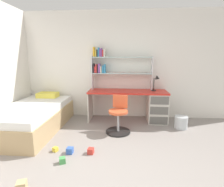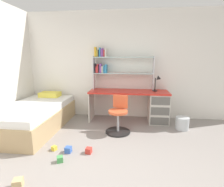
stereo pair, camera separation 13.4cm
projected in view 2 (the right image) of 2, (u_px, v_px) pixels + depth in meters
The scene contains 12 objects.
room_shell at pixel (53, 68), 3.23m from camera, with size 6.18×6.45×2.71m.
desk at pixel (149, 105), 4.21m from camera, with size 1.91×0.61×0.76m.
bookshelf_hutch at pixel (113, 65), 4.31m from camera, with size 1.51×0.22×1.05m.
desk_lamp at pixel (158, 81), 4.09m from camera, with size 0.20×0.17×0.38m.
swivel_chair at pixel (118, 118), 3.63m from camera, with size 0.52×0.52×0.77m.
bed_platform at pixel (35, 116), 3.84m from camera, with size 1.16×2.09×0.67m.
waste_bin at pixel (182, 123), 3.80m from camera, with size 0.29×0.29×0.27m, color silver.
toy_block_red_0 at pixel (89, 150), 2.85m from camera, with size 0.09×0.09×0.09m, color red.
toy_block_natural_1 at pixel (18, 183), 2.09m from camera, with size 0.11×0.11×0.11m, color tan.
toy_block_green_2 at pixel (60, 159), 2.61m from camera, with size 0.09×0.09×0.09m, color #479E51.
toy_block_yellow_3 at pixel (54, 148), 2.95m from camera, with size 0.07×0.07×0.07m, color gold.
toy_block_blue_4 at pixel (68, 150), 2.87m from camera, with size 0.10×0.10×0.10m, color #3860B7.
Camera 2 is at (0.15, -1.76, 1.54)m, focal length 27.69 mm.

